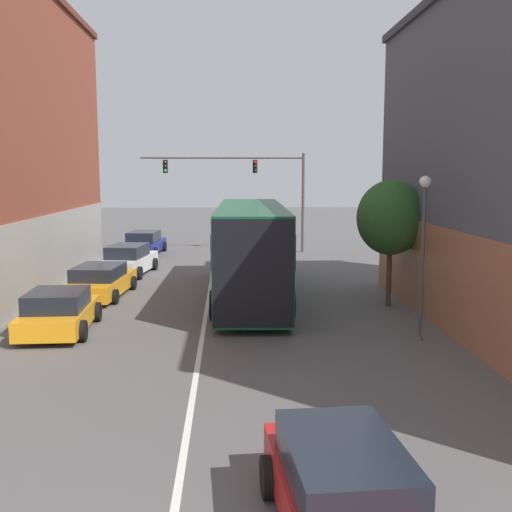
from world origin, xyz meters
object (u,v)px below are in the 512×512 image
bus (251,246)px  traffic_signal_gantry (252,179)px  hatchback_foreground (347,502)px  street_lamp (423,242)px  parked_car_left_near (144,243)px  parked_car_left_mid (129,260)px  street_tree_near (391,218)px  parked_car_left_distant (100,281)px  parked_car_left_far (59,312)px

bus → traffic_signal_gantry: bearing=-1.0°
hatchback_foreground → street_lamp: 10.74m
parked_car_left_near → street_lamp: bearing=-145.9°
parked_car_left_mid → street_tree_near: (10.73, -7.38, 2.57)m
parked_car_left_mid → traffic_signal_gantry: (6.29, 8.04, 3.82)m
parked_car_left_near → parked_car_left_mid: size_ratio=0.99×
traffic_signal_gantry → street_tree_near: traffic_signal_gantry is taller
bus → street_tree_near: size_ratio=2.54×
hatchback_foreground → parked_car_left_mid: bearing=12.6°
traffic_signal_gantry → parked_car_left_near: bearing=-173.5°
parked_car_left_near → traffic_signal_gantry: 7.64m
parked_car_left_distant → traffic_signal_gantry: (6.57, 13.24, 3.90)m
hatchback_foreground → parked_car_left_mid: (-6.35, 21.65, 0.04)m
parked_car_left_near → parked_car_left_distant: size_ratio=0.99×
parked_car_left_distant → traffic_signal_gantry: bearing=-21.6°
hatchback_foreground → traffic_signal_gantry: (-0.06, 29.69, 3.86)m
parked_car_left_far → street_tree_near: (11.15, 3.17, 2.63)m
traffic_signal_gantry → street_tree_near: 16.09m
parked_car_left_mid → street_tree_near: street_tree_near is taller
hatchback_foreground → parked_car_left_distant: bearing=18.2°
parked_car_left_mid → bus: bearing=-126.8°
bus → parked_car_left_distant: size_ratio=2.50×
traffic_signal_gantry → parked_car_left_mid: bearing=-128.1°
hatchback_foreground → parked_car_left_near: bearing=9.1°
hatchback_foreground → street_lamp: street_lamp is taller
bus → parked_car_left_far: size_ratio=2.96×
parked_car_left_near → street_tree_near: street_tree_near is taller
bus → parked_car_left_near: (-5.97, 12.92, -1.37)m
parked_car_left_far → traffic_signal_gantry: (6.72, 18.59, 3.88)m
parked_car_left_near → traffic_signal_gantry: size_ratio=0.46×
traffic_signal_gantry → street_lamp: 20.50m
bus → street_tree_near: bearing=-107.7°
bus → hatchback_foreground: bus is taller
parked_car_left_mid → street_lamp: street_lamp is taller
parked_car_left_near → parked_car_left_far: (-0.16, -17.84, -0.03)m
parked_car_left_near → traffic_signal_gantry: (6.55, 0.75, 3.85)m
parked_car_left_far → parked_car_left_distant: 5.35m
parked_car_left_far → street_lamp: bearing=-99.6°
street_lamp → parked_car_left_near: bearing=119.0°
parked_car_left_far → street_lamp: street_lamp is taller
bus → parked_car_left_far: 7.98m
bus → hatchback_foreground: (0.65, -16.02, -1.38)m
bus → street_lamp: (4.72, -6.34, 0.88)m
bus → parked_car_left_distant: bus is taller
parked_car_left_mid → street_lamp: size_ratio=0.97×
bus → street_lamp: 7.96m
parked_car_left_near → parked_car_left_far: 17.85m
parked_car_left_near → parked_car_left_mid: 7.30m
hatchback_foreground → street_tree_near: size_ratio=1.02×
parked_car_left_near → parked_car_left_distant: (-0.01, -12.50, -0.05)m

